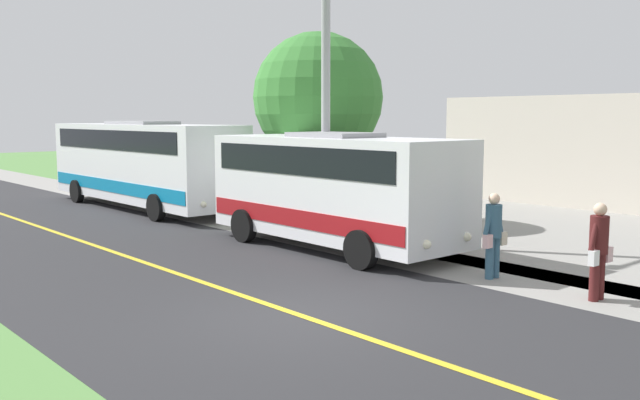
# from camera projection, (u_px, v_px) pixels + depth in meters

# --- Properties ---
(ground_plane) EXTENTS (120.00, 120.00, 0.00)m
(ground_plane) POSITION_uv_depth(u_px,v_px,m) (301.00, 316.00, 11.78)
(ground_plane) COLOR #548442
(road_surface) EXTENTS (8.00, 100.00, 0.01)m
(road_surface) POSITION_uv_depth(u_px,v_px,m) (301.00, 316.00, 11.78)
(road_surface) COLOR #28282B
(road_surface) RESTS_ON ground
(sidewalk) EXTENTS (2.40, 100.00, 0.01)m
(sidewalk) POSITION_uv_depth(u_px,v_px,m) (484.00, 271.00, 15.17)
(sidewalk) COLOR gray
(sidewalk) RESTS_ON ground
(road_centre_line) EXTENTS (0.16, 100.00, 0.00)m
(road_centre_line) POSITION_uv_depth(u_px,v_px,m) (301.00, 316.00, 11.78)
(road_centre_line) COLOR gold
(road_centre_line) RESTS_ON ground
(shuttle_bus_front) EXTENTS (2.77, 7.43, 2.99)m
(shuttle_bus_front) POSITION_uv_depth(u_px,v_px,m) (334.00, 185.00, 17.69)
(shuttle_bus_front) COLOR white
(shuttle_bus_front) RESTS_ON ground
(transit_bus_rear) EXTENTS (2.70, 10.70, 3.23)m
(transit_bus_rear) POSITION_uv_depth(u_px,v_px,m) (143.00, 161.00, 25.54)
(transit_bus_rear) COLOR white
(transit_bus_rear) RESTS_ON ground
(pedestrian_with_bags) EXTENTS (0.72, 0.34, 1.82)m
(pedestrian_with_bags) POSITION_uv_depth(u_px,v_px,m) (599.00, 248.00, 12.68)
(pedestrian_with_bags) COLOR #4C1919
(pedestrian_with_bags) RESTS_ON ground
(pedestrian_waiting) EXTENTS (0.72, 0.34, 1.81)m
(pedestrian_waiting) POSITION_uv_depth(u_px,v_px,m) (493.00, 233.00, 14.42)
(pedestrian_waiting) COLOR #335972
(pedestrian_waiting) RESTS_ON ground
(street_light_pole) EXTENTS (1.97, 0.24, 8.00)m
(street_light_pole) POSITION_uv_depth(u_px,v_px,m) (322.00, 78.00, 18.19)
(street_light_pole) COLOR #9E9EA3
(street_light_pole) RESTS_ON ground
(tree_curbside) EXTENTS (4.19, 4.19, 6.09)m
(tree_curbside) POSITION_uv_depth(u_px,v_px,m) (318.00, 98.00, 22.20)
(tree_curbside) COLOR #4C3826
(tree_curbside) RESTS_ON ground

